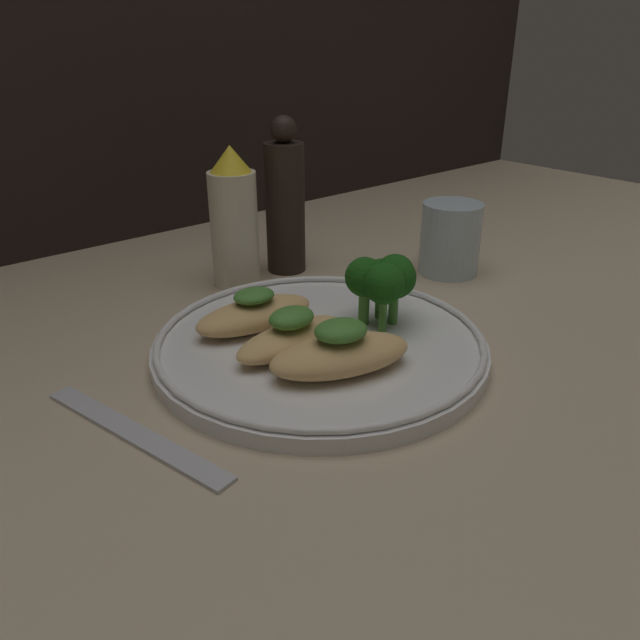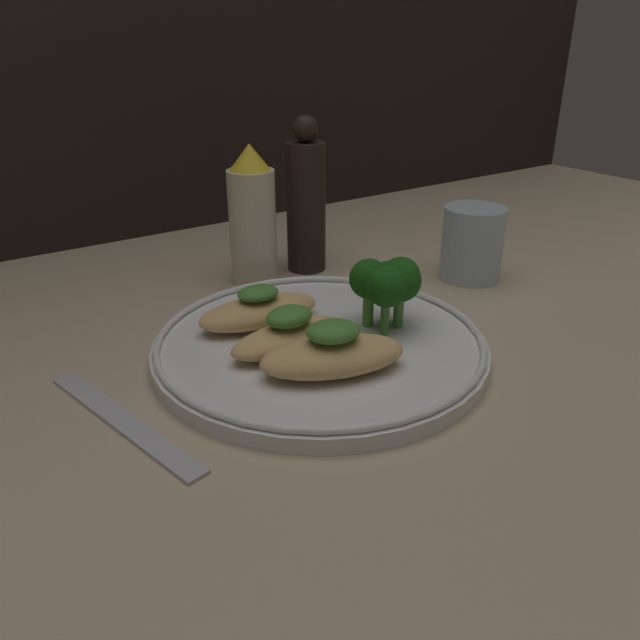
% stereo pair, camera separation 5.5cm
% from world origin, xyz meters
% --- Properties ---
extents(ground_plane, '(1.80, 1.80, 0.01)m').
position_xyz_m(ground_plane, '(0.00, 0.00, -0.01)').
color(ground_plane, tan).
extents(plate, '(0.30, 0.30, 0.02)m').
position_xyz_m(plate, '(0.00, 0.00, 0.01)').
color(plate, white).
rests_on(plate, ground_plane).
extents(grilled_meat_front, '(0.13, 0.09, 0.04)m').
position_xyz_m(grilled_meat_front, '(-0.02, -0.05, 0.03)').
color(grilled_meat_front, tan).
rests_on(grilled_meat_front, plate).
extents(grilled_meat_middle, '(0.11, 0.05, 0.04)m').
position_xyz_m(grilled_meat_middle, '(-0.03, 0.00, 0.03)').
color(grilled_meat_middle, tan).
rests_on(grilled_meat_middle, plate).
extents(grilled_meat_back, '(0.12, 0.06, 0.04)m').
position_xyz_m(grilled_meat_back, '(-0.03, 0.06, 0.03)').
color(grilled_meat_back, tan).
rests_on(grilled_meat_back, plate).
extents(broccoli_bunch, '(0.06, 0.06, 0.07)m').
position_xyz_m(broccoli_bunch, '(0.07, -0.01, 0.06)').
color(broccoli_bunch, '#4C8E38').
rests_on(broccoli_bunch, plate).
extents(sauce_bottle, '(0.05, 0.05, 0.16)m').
position_xyz_m(sauce_bottle, '(0.04, 0.19, 0.07)').
color(sauce_bottle, beige).
rests_on(sauce_bottle, ground_plane).
extents(pepper_grinder, '(0.05, 0.05, 0.18)m').
position_xyz_m(pepper_grinder, '(0.11, 0.19, 0.08)').
color(pepper_grinder, black).
rests_on(pepper_grinder, ground_plane).
extents(drinking_glass, '(0.07, 0.07, 0.08)m').
position_xyz_m(drinking_glass, '(0.25, 0.06, 0.04)').
color(drinking_glass, silver).
rests_on(drinking_glass, ground_plane).
extents(fork, '(0.06, 0.19, 0.01)m').
position_xyz_m(fork, '(-0.18, -0.01, 0.00)').
color(fork, '#B2B2B7').
rests_on(fork, ground_plane).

